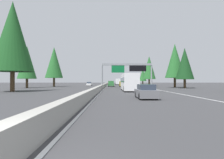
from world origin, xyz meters
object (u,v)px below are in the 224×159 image
Objects in this scene: conifer_left_near at (27,62)px; conifer_left_mid at (54,62)px; minivan_mid_right at (123,84)px; sedan_near_right at (125,83)px; conifer_right_far at (149,68)px; pickup_far_left at (111,84)px; conifer_right_mid at (175,61)px; sedan_distant_b at (146,92)px; oncoming_near at (89,84)px; conifer_left_foreground at (13,36)px; conifer_right_distant at (143,75)px; bus_mid_center at (129,82)px; sedan_far_center at (110,83)px; box_truck_mid_left at (118,81)px; sign_gantry_overhead at (128,68)px; conifer_right_near at (185,64)px.

conifer_left_mid is (11.75, -3.57, 1.14)m from conifer_left_near.
minivan_mid_right is 23.47m from conifer_left_mid.
conifer_right_far is at bearing -157.59° from sedan_near_right.
conifer_right_mid is at bearing -118.98° from pickup_far_left.
sedan_distant_b and oncoming_near have the same top height.
conifer_left_foreground reaches higher than sedan_distant_b.
conifer_left_near reaches higher than pickup_far_left.
oncoming_near is at bearing -41.24° from conifer_left_mid.
conifer_left_foreground reaches higher than minivan_mid_right.
sedan_near_right is 0.53× the size of conifer_right_distant.
sedan_distant_b is 44.04m from pickup_far_left.
conifer_left_mid reaches higher than conifer_left_near.
conifer_left_mid is (25.89, 21.89, 6.13)m from bus_mid_center.
conifer_left_mid reaches higher than bus_mid_center.
conifer_left_foreground is at bearing 166.04° from sedan_far_center.
box_truck_mid_left is at bearing -6.77° from pickup_far_left.
conifer_left_foreground is (-30.86, 16.95, 8.58)m from pickup_far_left.
sign_gantry_overhead is 52.76m from sedan_far_center.
oncoming_near is (26.02, 12.55, -4.26)m from sign_gantry_overhead.
box_truck_mid_left is at bearing 20.33° from conifer_right_mid.
pickup_far_left is at bearing 33.25° from minivan_mid_right.
conifer_left_mid is (-36.09, 25.52, 7.17)m from sedan_near_right.
oncoming_near is 16.93m from conifer_left_mid.
pickup_far_left is at bearing 6.88° from bus_mid_center.
sign_gantry_overhead reaches higher than sedan_far_center.
conifer_left_near reaches higher than conifer_right_distant.
conifer_right_far reaches higher than conifer_right_near.
conifer_left_foreground reaches higher than oncoming_near.
pickup_far_left is 0.47× the size of conifer_right_far.
conifer_left_mid reaches higher than minivan_mid_right.
conifer_right_distant is (46.27, 2.95, -1.24)m from conifer_right_near.
oncoming_near is 0.40× the size of conifer_left_near.
sedan_near_right is 28.98m from oncoming_near.
sign_gantry_overhead is at bearing 166.07° from conifer_right_distant.
sign_gantry_overhead is 2.88× the size of sedan_near_right.
box_truck_mid_left is at bearing -30.76° from conifer_left_near.
bus_mid_center is at bearing 179.35° from minivan_mid_right.
conifer_right_near is (-9.84, -15.20, 5.29)m from minivan_mid_right.
conifer_right_mid is at bearing -158.23° from sedan_far_center.
pickup_far_left is at bearing 50.79° from conifer_right_near.
conifer_right_mid reaches higher than sedan_near_right.
minivan_mid_right is 0.59× the size of box_truck_mid_left.
conifer_left_mid reaches higher than conifer_right_near.
sedan_distant_b is at bearing -122.38° from conifer_left_foreground.
sedan_far_center is 55.09m from conifer_right_near.
conifer_right_near is at bearing -129.21° from pickup_far_left.
sedan_far_center is 50.05m from conifer_right_mid.
bus_mid_center is 29.55m from conifer_left_near.
conifer_left_foreground is at bearing 143.77° from conifer_right_far.
sedan_far_center is at bearing 0.50° from pickup_far_left.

